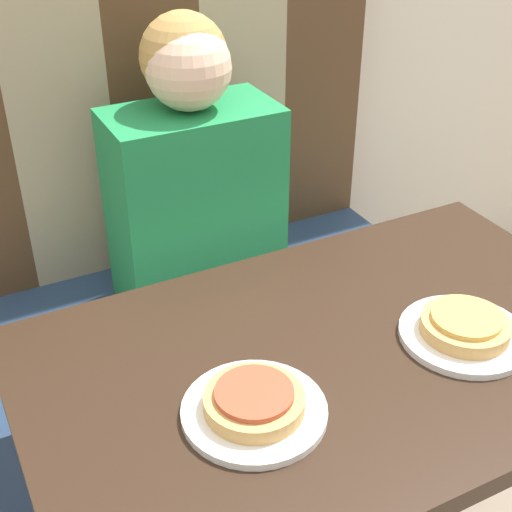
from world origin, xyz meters
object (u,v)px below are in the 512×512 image
object	(u,v)px
pizza_left	(254,400)
pizza_right	(465,325)
plate_left	(254,411)
plate_right	(463,335)
person	(193,174)

from	to	relation	value
pizza_left	pizza_right	bearing A→B (deg)	0.00
plate_left	plate_right	distance (m)	0.38
plate_left	pizza_right	distance (m)	0.38
plate_right	person	bearing A→B (deg)	105.83
person	plate_right	bearing A→B (deg)	-74.17
pizza_left	person	bearing A→B (deg)	74.17
person	plate_right	world-z (taller)	person
pizza_right	plate_left	bearing A→B (deg)	180.00
person	pizza_left	bearing A→B (deg)	-105.83
person	pizza_right	bearing A→B (deg)	-74.17
person	plate_left	world-z (taller)	person
person	pizza_left	world-z (taller)	person
person	plate_left	size ratio (longest dim) A/B	3.18
person	pizza_right	distance (m)	0.69
plate_left	pizza_right	xyz separation A→B (m)	(0.38, 0.00, 0.02)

